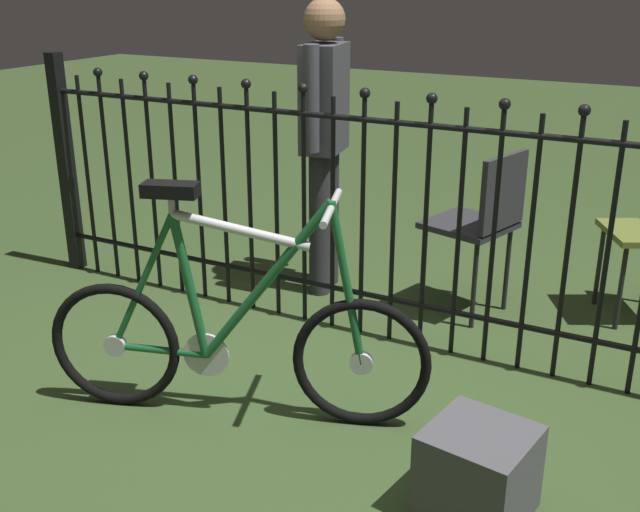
{
  "coord_description": "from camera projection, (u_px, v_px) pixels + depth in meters",
  "views": [
    {
      "loc": [
        1.2,
        -2.34,
        1.63
      ],
      "look_at": [
        -0.15,
        0.2,
        0.55
      ],
      "focal_mm": 42.83,
      "sensor_mm": 36.0,
      "label": 1
    }
  ],
  "objects": [
    {
      "name": "person_visitor",
      "position": [
        324.0,
        125.0,
        3.88
      ],
      "size": [
        0.23,
        0.47,
        1.51
      ],
      "color": "#2D2D33",
      "rests_on": "ground"
    },
    {
      "name": "display_crate",
      "position": [
        478.0,
        472.0,
        2.4
      ],
      "size": [
        0.36,
        0.36,
        0.3
      ],
      "primitive_type": "cube",
      "rotation": [
        0.0,
        0.0,
        -0.16
      ],
      "color": "#4C4C51",
      "rests_on": "ground"
    },
    {
      "name": "iron_fence",
      "position": [
        388.0,
        214.0,
        3.4
      ],
      "size": [
        4.07,
        0.07,
        1.22
      ],
      "color": "black",
      "rests_on": "ground"
    },
    {
      "name": "ground_plane",
      "position": [
        329.0,
        407.0,
        3.04
      ],
      "size": [
        20.0,
        20.0,
        0.0
      ],
      "primitive_type": "plane",
      "color": "#364D25"
    },
    {
      "name": "chair_charcoal",
      "position": [
        482.0,
        217.0,
        3.68
      ],
      "size": [
        0.46,
        0.46,
        0.83
      ],
      "color": "black",
      "rests_on": "ground"
    },
    {
      "name": "bicycle",
      "position": [
        234.0,
        338.0,
        2.88
      ],
      "size": [
        1.41,
        0.58,
        0.93
      ],
      "color": "black",
      "rests_on": "ground"
    }
  ]
}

